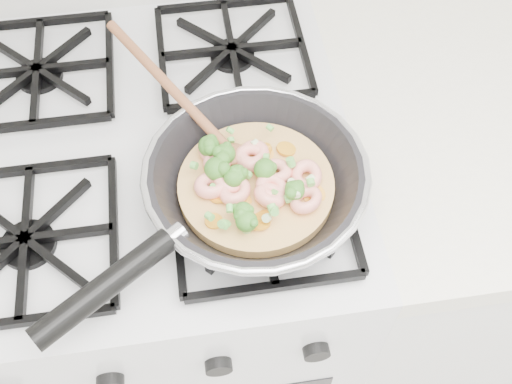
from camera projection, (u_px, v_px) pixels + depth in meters
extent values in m
cube|color=silver|center=(176.00, 280.00, 1.25)|extent=(0.60, 0.60, 0.90)
cube|color=black|center=(141.00, 137.00, 0.87)|extent=(0.56, 0.56, 0.02)
torus|color=silver|center=(256.00, 172.00, 0.75)|extent=(0.29, 0.29, 0.01)
cylinder|color=black|center=(104.00, 287.00, 0.67)|extent=(0.16, 0.13, 0.03)
cylinder|color=tan|center=(256.00, 186.00, 0.78)|extent=(0.20, 0.20, 0.02)
ellipsoid|color=#925735|center=(231.00, 154.00, 0.79)|extent=(0.05, 0.06, 0.01)
cylinder|color=#925735|center=(165.00, 82.00, 0.82)|extent=(0.15, 0.22, 0.05)
torus|color=#FFAC96|center=(275.00, 172.00, 0.77)|extent=(0.05, 0.05, 0.02)
torus|color=#FFAC96|center=(211.00, 185.00, 0.76)|extent=(0.05, 0.05, 0.02)
torus|color=#FFAC96|center=(306.00, 200.00, 0.75)|extent=(0.06, 0.06, 0.02)
torus|color=#FFAC96|center=(253.00, 155.00, 0.79)|extent=(0.07, 0.07, 0.02)
torus|color=#FFAC96|center=(212.00, 149.00, 0.79)|extent=(0.06, 0.06, 0.03)
torus|color=#FFAC96|center=(228.00, 181.00, 0.76)|extent=(0.06, 0.06, 0.02)
torus|color=#FFAC96|center=(235.00, 191.00, 0.75)|extent=(0.06, 0.06, 0.02)
torus|color=#FFAC96|center=(272.00, 187.00, 0.76)|extent=(0.06, 0.06, 0.02)
torus|color=#FFAC96|center=(218.00, 160.00, 0.78)|extent=(0.06, 0.06, 0.02)
torus|color=#FFAC96|center=(306.00, 176.00, 0.77)|extent=(0.05, 0.05, 0.02)
torus|color=#FFAC96|center=(270.00, 196.00, 0.75)|extent=(0.06, 0.06, 0.03)
torus|color=#FFAC96|center=(252.00, 158.00, 0.78)|extent=(0.06, 0.06, 0.02)
ellipsoid|color=#43812A|center=(265.00, 169.00, 0.76)|extent=(0.04, 0.04, 0.03)
ellipsoid|color=#43812A|center=(237.00, 174.00, 0.76)|extent=(0.03, 0.03, 0.02)
ellipsoid|color=#43812A|center=(295.00, 190.00, 0.74)|extent=(0.03, 0.03, 0.03)
ellipsoid|color=#43812A|center=(233.00, 178.00, 0.75)|extent=(0.03, 0.03, 0.02)
ellipsoid|color=#43812A|center=(225.00, 154.00, 0.77)|extent=(0.04, 0.04, 0.03)
ellipsoid|color=#43812A|center=(216.00, 169.00, 0.76)|extent=(0.04, 0.04, 0.03)
ellipsoid|color=#43812A|center=(247.00, 221.00, 0.72)|extent=(0.03, 0.03, 0.03)
ellipsoid|color=#43812A|center=(243.00, 212.00, 0.73)|extent=(0.03, 0.03, 0.02)
ellipsoid|color=#43812A|center=(209.00, 146.00, 0.78)|extent=(0.04, 0.04, 0.03)
cylinder|color=orange|center=(263.00, 150.00, 0.80)|extent=(0.04, 0.04, 0.00)
cylinder|color=orange|center=(259.00, 223.00, 0.74)|extent=(0.03, 0.03, 0.01)
cylinder|color=orange|center=(261.00, 217.00, 0.74)|extent=(0.03, 0.03, 0.01)
cylinder|color=orange|center=(267.00, 196.00, 0.76)|extent=(0.03, 0.03, 0.01)
cylinder|color=orange|center=(213.00, 167.00, 0.78)|extent=(0.03, 0.03, 0.01)
cylinder|color=orange|center=(232.00, 183.00, 0.77)|extent=(0.03, 0.03, 0.00)
cylinder|color=orange|center=(220.00, 196.00, 0.76)|extent=(0.03, 0.03, 0.00)
cylinder|color=orange|center=(314.00, 195.00, 0.76)|extent=(0.04, 0.04, 0.01)
cylinder|color=orange|center=(241.00, 202.00, 0.75)|extent=(0.03, 0.03, 0.01)
cylinder|color=orange|center=(214.00, 221.00, 0.74)|extent=(0.03, 0.03, 0.01)
cylinder|color=orange|center=(265.00, 154.00, 0.80)|extent=(0.03, 0.03, 0.01)
cylinder|color=orange|center=(286.00, 149.00, 0.80)|extent=(0.03, 0.03, 0.01)
cylinder|color=#65BC4B|center=(214.00, 187.00, 0.75)|extent=(0.01, 0.01, 0.01)
cylinder|color=#65BC4B|center=(222.00, 224.00, 0.72)|extent=(0.01, 0.01, 0.01)
cylinder|color=beige|center=(310.00, 180.00, 0.76)|extent=(0.01, 0.01, 0.01)
cylinder|color=#65BC4B|center=(270.00, 128.00, 0.80)|extent=(0.01, 0.01, 0.01)
cylinder|color=#65BC4B|center=(230.00, 130.00, 0.79)|extent=(0.01, 0.01, 0.01)
cylinder|color=#65BC4B|center=(226.00, 225.00, 0.72)|extent=(0.01, 0.01, 0.01)
cylinder|color=beige|center=(228.00, 148.00, 0.78)|extent=(0.01, 0.01, 0.01)
cylinder|color=#65BC4B|center=(275.00, 193.00, 0.75)|extent=(0.01, 0.01, 0.01)
cylinder|color=#65BC4B|center=(248.00, 175.00, 0.76)|extent=(0.01, 0.01, 0.01)
cylinder|color=beige|center=(296.00, 193.00, 0.73)|extent=(0.01, 0.01, 0.01)
cylinder|color=#65BC4B|center=(291.00, 162.00, 0.76)|extent=(0.01, 0.01, 0.01)
cylinder|color=#65BC4B|center=(231.00, 140.00, 0.79)|extent=(0.01, 0.01, 0.01)
cylinder|color=#65BC4B|center=(288.00, 199.00, 0.74)|extent=(0.01, 0.01, 0.01)
cylinder|color=#65BC4B|center=(311.00, 182.00, 0.75)|extent=(0.01, 0.01, 0.01)
cylinder|color=beige|center=(254.00, 143.00, 0.79)|extent=(0.01, 0.01, 0.01)
cylinder|color=#65BC4B|center=(272.00, 208.00, 0.72)|extent=(0.01, 0.01, 0.01)
cylinder|color=beige|center=(267.00, 218.00, 0.73)|extent=(0.01, 0.01, 0.01)
cylinder|color=#65BC4B|center=(210.00, 216.00, 0.72)|extent=(0.01, 0.01, 0.01)
cylinder|color=#65BC4B|center=(266.00, 157.00, 0.77)|extent=(0.01, 0.01, 0.01)
cylinder|color=#65BC4B|center=(275.00, 211.00, 0.72)|extent=(0.01, 0.01, 0.01)
cylinder|color=beige|center=(291.00, 182.00, 0.75)|extent=(0.01, 0.01, 0.01)
cylinder|color=#65BC4B|center=(289.00, 189.00, 0.75)|extent=(0.01, 0.01, 0.01)
cylinder|color=#65BC4B|center=(194.00, 165.00, 0.76)|extent=(0.01, 0.01, 0.01)
cylinder|color=#65BC4B|center=(230.00, 208.00, 0.72)|extent=(0.01, 0.01, 0.01)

